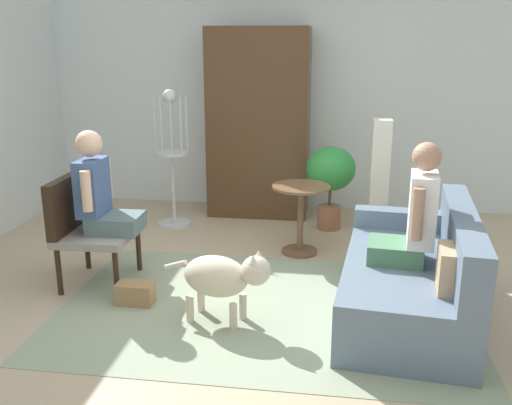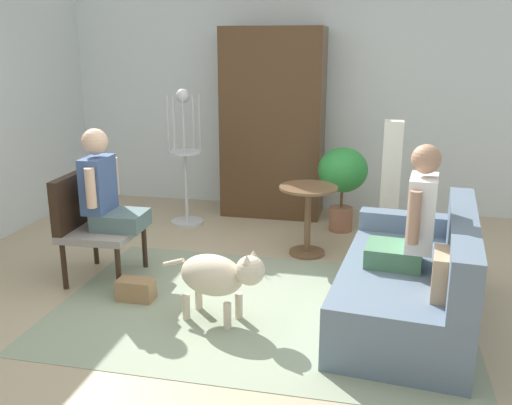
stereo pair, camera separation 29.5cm
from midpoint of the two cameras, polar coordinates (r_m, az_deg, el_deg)
The scene contains 14 objects.
ground_plane at distance 4.38m, azimuth -3.65°, elevation -10.31°, with size 6.67×6.67×0.00m, color tan.
back_wall at distance 6.76m, azimuth 1.15°, elevation 10.46°, with size 6.08×0.12×2.58m, color silver.
area_rug at distance 4.30m, azimuth -1.24°, elevation -10.75°, with size 3.06×2.07×0.01m, color gray.
couch at distance 4.21m, azimuth 13.94°, elevation -7.59°, with size 1.05×1.80×0.81m.
armchair at distance 4.82m, azimuth -18.87°, elevation -1.84°, with size 0.59×0.67×0.90m.
person_on_couch at distance 4.03m, azimuth 13.87°, elevation -1.31°, with size 0.48×0.50×0.87m.
person_on_armchair at distance 4.69m, azimuth -17.42°, elevation 1.01°, with size 0.49×0.50×0.83m.
round_end_table at distance 5.24m, azimuth 2.98°, elevation -0.80°, with size 0.54×0.54×0.66m.
dog at distance 3.98m, azimuth -5.59°, elevation -7.57°, with size 0.81×0.39×0.57m.
bird_cage_stand at distance 6.09m, azimuth -9.93°, elevation 3.91°, with size 0.37×0.37×1.48m.
potted_plant at distance 5.93m, azimuth 6.23°, elevation 2.88°, with size 0.52×0.52×0.90m.
column_lamp at distance 5.62m, azimuth 11.01°, elevation 2.01°, with size 0.20×0.20×1.24m.
armoire_cabinet at distance 6.41m, azimuth -1.03°, elevation 8.07°, with size 1.13×0.56×2.12m, color #4C331E.
handbag at distance 4.46m, azimuth -14.12°, elevation -9.04°, with size 0.28×0.16×0.17m, color #99724C.
Camera 1 is at (0.69, -3.87, 1.93)m, focal length 39.13 mm.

